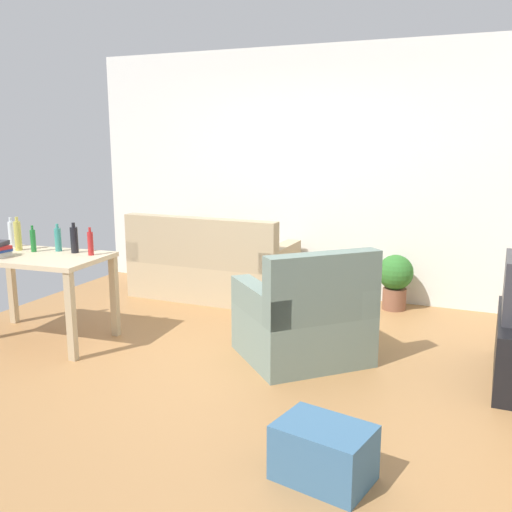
{
  "coord_description": "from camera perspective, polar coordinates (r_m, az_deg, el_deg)",
  "views": [
    {
      "loc": [
        1.98,
        -3.9,
        1.74
      ],
      "look_at": [
        0.1,
        0.5,
        0.75
      ],
      "focal_mm": 40.28,
      "sensor_mm": 36.0,
      "label": 1
    }
  ],
  "objects": [
    {
      "name": "bottle_green",
      "position": [
        5.36,
        -21.26,
        1.46
      ],
      "size": [
        0.05,
        0.05,
        0.23
      ],
      "color": "#1E722D",
      "rests_on": "desk"
    },
    {
      "name": "armchair",
      "position": [
        4.57,
        4.9,
        -6.43
      ],
      "size": [
        1.23,
        1.23,
        0.92
      ],
      "rotation": [
        0.0,
        0.0,
        3.92
      ],
      "color": "slate",
      "rests_on": "ground_plane"
    },
    {
      "name": "bottle_clear",
      "position": [
        5.67,
        -23.12,
        2.03
      ],
      "size": [
        0.05,
        0.05,
        0.27
      ],
      "color": "silver",
      "rests_on": "desk"
    },
    {
      "name": "desk",
      "position": [
        5.26,
        -21.0,
        -1.05
      ],
      "size": [
        1.25,
        0.79,
        0.76
      ],
      "rotation": [
        0.0,
        0.0,
        0.08
      ],
      "color": "#C6B28E",
      "rests_on": "ground_plane"
    },
    {
      "name": "potted_plant",
      "position": [
        6.04,
        13.66,
        -2.14
      ],
      "size": [
        0.36,
        0.36,
        0.57
      ],
      "color": "brown",
      "rests_on": "ground_plane"
    },
    {
      "name": "bottle_tall",
      "position": [
        5.32,
        -19.07,
        1.59
      ],
      "size": [
        0.06,
        0.06,
        0.24
      ],
      "color": "teal",
      "rests_on": "desk"
    },
    {
      "name": "storage_box",
      "position": [
        3.14,
        6.73,
        -18.81
      ],
      "size": [
        0.54,
        0.43,
        0.3
      ],
      "primitive_type": "cube",
      "rotation": [
        0.0,
        0.0,
        -0.2
      ],
      "color": "#386084",
      "rests_on": "ground_plane"
    },
    {
      "name": "ground_plane",
      "position": [
        4.71,
        -3.57,
        -10.15
      ],
      "size": [
        5.2,
        4.4,
        0.02
      ],
      "primitive_type": "cube",
      "color": "#9E7042"
    },
    {
      "name": "wall_rear",
      "position": [
        6.42,
        5.2,
        8.18
      ],
      "size": [
        5.2,
        0.1,
        2.7
      ],
      "primitive_type": "cube",
      "color": "silver",
      "rests_on": "ground_plane"
    },
    {
      "name": "bottle_dark",
      "position": [
        5.19,
        -17.6,
        1.57
      ],
      "size": [
        0.06,
        0.06,
        0.26
      ],
      "color": "black",
      "rests_on": "desk"
    },
    {
      "name": "bottle_red",
      "position": [
        5.05,
        -16.12,
        1.24
      ],
      "size": [
        0.05,
        0.05,
        0.24
      ],
      "color": "#AD2323",
      "rests_on": "desk"
    },
    {
      "name": "bottle_squat",
      "position": [
        5.48,
        -22.58,
        1.91
      ],
      "size": [
        0.06,
        0.06,
        0.3
      ],
      "color": "#BCB24C",
      "rests_on": "desk"
    },
    {
      "name": "couch",
      "position": [
        6.36,
        -4.42,
        -1.35
      ],
      "size": [
        1.74,
        0.84,
        0.92
      ],
      "rotation": [
        0.0,
        0.0,
        3.14
      ],
      "color": "tan",
      "rests_on": "ground_plane"
    }
  ]
}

